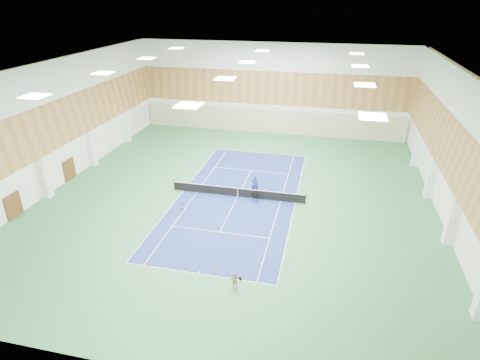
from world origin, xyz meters
name	(u,v)px	position (x,y,z in m)	size (l,w,h in m)	color
ground	(238,197)	(0.00, 0.00, 0.00)	(40.00, 40.00, 0.00)	#337746
room_shell	(238,137)	(0.00, 0.00, 6.00)	(36.00, 40.00, 12.00)	white
wood_cladding	(237,115)	(0.00, 0.00, 8.00)	(36.00, 40.00, 8.00)	#B37842
ceiling_light_grid	(237,69)	(0.00, 0.00, 11.92)	(21.40, 25.40, 0.06)	white
court_surface	(238,197)	(0.00, 0.00, 0.01)	(10.97, 23.77, 0.01)	navy
tennis_balls_scatter	(238,196)	(0.00, 0.00, 0.05)	(10.57, 22.77, 0.07)	#DCF329
tennis_net	(238,192)	(0.00, 0.00, 0.55)	(12.80, 0.10, 1.10)	black
back_curtain	(271,122)	(0.00, 19.75, 1.60)	(35.40, 0.16, 3.20)	#C6B793
door_left_a	(14,206)	(-17.92, -8.00, 1.10)	(0.08, 1.80, 2.20)	#593319
door_left_b	(69,169)	(-17.92, 0.00, 1.10)	(0.08, 1.80, 2.20)	#593319
coach	(255,185)	(1.45, 1.03, 0.97)	(0.71, 0.46, 1.94)	navy
child_court	(183,206)	(-4.09, -3.91, 0.54)	(0.53, 0.41, 1.08)	gray
child_apron	(235,281)	(2.81, -12.81, 0.64)	(0.75, 0.31, 1.28)	tan
ball_cart	(255,198)	(1.80, -0.65, 0.42)	(0.49, 0.49, 0.85)	black
cone_svc_a	(183,226)	(-3.12, -6.40, 0.12)	(0.22, 0.22, 0.25)	#DB460B
cone_svc_b	(198,231)	(-1.75, -6.77, 0.11)	(0.20, 0.20, 0.22)	#E7440C
cone_svc_c	(238,237)	(1.63, -6.90, 0.12)	(0.22, 0.22, 0.24)	#ED430C
cone_svc_d	(261,234)	(3.35, -6.08, 0.11)	(0.21, 0.21, 0.23)	#FA4C0D
cone_base_a	(149,265)	(-3.68, -11.88, 0.11)	(0.21, 0.21, 0.23)	#FD5F0D
cone_base_b	(188,269)	(-0.87, -11.67, 0.12)	(0.21, 0.21, 0.23)	#FB5F0D
cone_base_c	(215,271)	(1.09, -11.42, 0.12)	(0.22, 0.22, 0.24)	#FF5F0D
cone_base_d	(248,279)	(3.49, -11.73, 0.10)	(0.19, 0.19, 0.21)	orange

